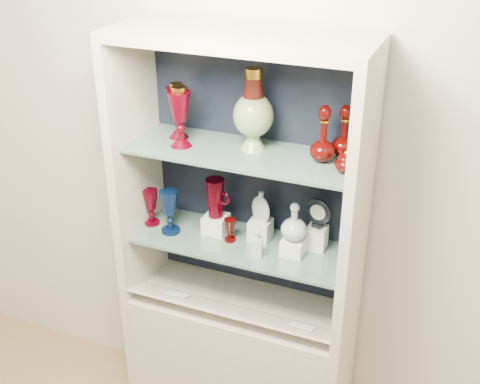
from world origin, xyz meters
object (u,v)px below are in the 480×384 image
at_px(ruby_goblet_small, 230,230).
at_px(cameo_medallion, 318,213).
at_px(enamel_urn, 253,110).
at_px(clear_square_bottle, 257,243).
at_px(lidded_bowl, 346,161).
at_px(clear_round_decanter, 294,223).
at_px(cobalt_goblet, 170,212).
at_px(flat_flask, 261,206).
at_px(ruby_pitcher, 215,198).
at_px(pedestal_lamp_left, 178,111).
at_px(ruby_goblet_tall, 151,207).
at_px(ruby_decanter_a, 324,130).
at_px(pedestal_lamp_right, 180,117).
at_px(ruby_decanter_b, 344,129).

distance_m(ruby_goblet_small, cameo_medallion, 0.38).
bearing_deg(enamel_urn, clear_square_bottle, -60.54).
bearing_deg(lidded_bowl, clear_round_decanter, 171.62).
distance_m(cobalt_goblet, flat_flask, 0.40).
xyz_separation_m(ruby_pitcher, clear_round_decanter, (0.37, -0.05, -0.02)).
bearing_deg(cameo_medallion, pedestal_lamp_left, -164.83).
bearing_deg(pedestal_lamp_left, ruby_goblet_tall, -159.59).
bearing_deg(clear_square_bottle, clear_round_decanter, 28.58).
distance_m(ruby_decanter_a, ruby_goblet_tall, 0.88).
bearing_deg(enamel_urn, ruby_goblet_small, -147.70).
xyz_separation_m(pedestal_lamp_left, ruby_pitcher, (0.16, -0.00, -0.37)).
bearing_deg(pedestal_lamp_left, clear_round_decanter, -5.34).
xyz_separation_m(cobalt_goblet, ruby_goblet_tall, (-0.11, 0.03, -0.02)).
relative_size(pedestal_lamp_left, ruby_decanter_a, 0.92).
height_order(ruby_goblet_small, ruby_pitcher, ruby_pitcher).
height_order(pedestal_lamp_left, cameo_medallion, pedestal_lamp_left).
distance_m(pedestal_lamp_left, pedestal_lamp_right, 0.10).
distance_m(pedestal_lamp_left, cameo_medallion, 0.71).
bearing_deg(cobalt_goblet, pedestal_lamp_right, -0.39).
xyz_separation_m(ruby_decanter_b, cameo_medallion, (-0.07, -0.03, -0.36)).
height_order(ruby_decanter_a, cobalt_goblet, ruby_decanter_a).
bearing_deg(ruby_goblet_tall, ruby_decanter_b, 8.21).
bearing_deg(flat_flask, ruby_pitcher, -150.81).
distance_m(ruby_decanter_b, ruby_goblet_tall, 0.93).
bearing_deg(ruby_decanter_a, ruby_goblet_tall, -177.32).
relative_size(pedestal_lamp_left, lidded_bowl, 2.61).
relative_size(ruby_pitcher, flat_flask, 1.25).
bearing_deg(lidded_bowl, pedestal_lamp_right, -179.75).
xyz_separation_m(enamel_urn, ruby_goblet_tall, (-0.46, -0.05, -0.50)).
bearing_deg(enamel_urn, ruby_decanter_b, 10.79).
xyz_separation_m(ruby_decanter_a, clear_square_bottle, (-0.22, -0.11, -0.48)).
height_order(pedestal_lamp_left, clear_square_bottle, pedestal_lamp_left).
distance_m(ruby_decanter_b, cobalt_goblet, 0.83).
xyz_separation_m(ruby_decanter_a, clear_round_decanter, (-0.09, -0.04, -0.40)).
height_order(cobalt_goblet, ruby_goblet_small, cobalt_goblet).
bearing_deg(clear_square_bottle, pedestal_lamp_right, 173.41).
bearing_deg(ruby_decanter_b, ruby_goblet_tall, -171.79).
relative_size(cobalt_goblet, flat_flask, 1.42).
relative_size(clear_square_bottle, clear_round_decanter, 0.78).
height_order(pedestal_lamp_left, cobalt_goblet, pedestal_lamp_left).
bearing_deg(pedestal_lamp_left, ruby_goblet_small, -11.17).
height_order(ruby_decanter_b, cobalt_goblet, ruby_decanter_b).
xyz_separation_m(ruby_decanter_b, ruby_pitcher, (-0.51, -0.07, -0.36)).
distance_m(lidded_bowl, flat_flask, 0.48).
bearing_deg(cobalt_goblet, ruby_decanter_a, 5.96).
bearing_deg(pedestal_lamp_left, flat_flask, 2.43).
xyz_separation_m(ruby_goblet_tall, clear_square_bottle, (0.53, -0.07, -0.02)).
height_order(cobalt_goblet, ruby_pitcher, ruby_pitcher).
relative_size(flat_flask, cameo_medallion, 1.05).
relative_size(cobalt_goblet, ruby_pitcher, 1.14).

